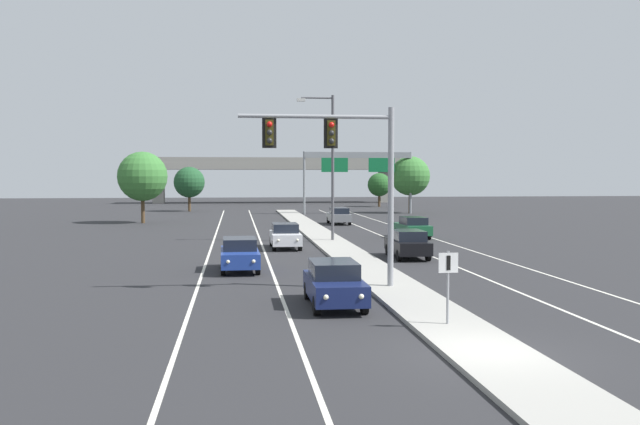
% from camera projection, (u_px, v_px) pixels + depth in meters
% --- Properties ---
extents(ground_plane, '(260.00, 260.00, 0.00)m').
position_uv_depth(ground_plane, '(487.00, 355.00, 17.68)').
color(ground_plane, '#28282B').
extents(median_island, '(2.40, 110.00, 0.15)m').
position_uv_depth(median_island, '(361.00, 264.00, 35.52)').
color(median_island, '#9E9B93').
rests_on(median_island, ground).
extents(lane_stripe_oncoming_center, '(0.14, 100.00, 0.01)m').
position_uv_depth(lane_stripe_oncoming_center, '(264.00, 251.00, 41.89)').
color(lane_stripe_oncoming_center, silver).
rests_on(lane_stripe_oncoming_center, ground).
extents(lane_stripe_receding_center, '(0.14, 100.00, 0.01)m').
position_uv_depth(lane_stripe_receding_center, '(415.00, 249.00, 43.03)').
color(lane_stripe_receding_center, silver).
rests_on(lane_stripe_receding_center, ground).
extents(edge_stripe_left, '(0.14, 100.00, 0.01)m').
position_uv_depth(edge_stripe_left, '(210.00, 252.00, 41.49)').
color(edge_stripe_left, silver).
rests_on(edge_stripe_left, ground).
extents(edge_stripe_right, '(0.14, 100.00, 0.01)m').
position_uv_depth(edge_stripe_right, '(466.00, 249.00, 43.43)').
color(edge_stripe_right, silver).
rests_on(edge_stripe_right, ground).
extents(overhead_signal_mast, '(6.23, 0.44, 7.20)m').
position_uv_depth(overhead_signal_mast, '(344.00, 159.00, 27.41)').
color(overhead_signal_mast, gray).
rests_on(overhead_signal_mast, median_island).
extents(median_sign_post, '(0.60, 0.10, 2.20)m').
position_uv_depth(median_sign_post, '(448.00, 276.00, 20.65)').
color(median_sign_post, gray).
rests_on(median_sign_post, median_island).
extents(street_lamp_median, '(2.58, 0.28, 10.00)m').
position_uv_depth(street_lamp_median, '(330.00, 159.00, 47.51)').
color(street_lamp_median, '#4C4C51').
rests_on(street_lamp_median, median_island).
extents(car_oncoming_navy, '(1.84, 4.48, 1.58)m').
position_uv_depth(car_oncoming_navy, '(334.00, 283.00, 24.30)').
color(car_oncoming_navy, '#141E4C').
rests_on(car_oncoming_navy, ground).
extents(car_oncoming_blue, '(1.89, 4.50, 1.58)m').
position_uv_depth(car_oncoming_blue, '(240.00, 254.00, 33.38)').
color(car_oncoming_blue, navy).
rests_on(car_oncoming_blue, ground).
extents(car_oncoming_white, '(1.82, 4.47, 1.58)m').
position_uv_depth(car_oncoming_white, '(285.00, 235.00, 43.66)').
color(car_oncoming_white, silver).
rests_on(car_oncoming_white, ground).
extents(car_receding_black, '(1.90, 4.50, 1.58)m').
position_uv_depth(car_receding_black, '(408.00, 243.00, 38.49)').
color(car_receding_black, black).
rests_on(car_receding_black, ground).
extents(car_receding_green, '(1.87, 4.49, 1.58)m').
position_uv_depth(car_receding_green, '(413.00, 227.00, 50.82)').
color(car_receding_green, '#195633').
rests_on(car_receding_green, ground).
extents(car_receding_grey, '(1.84, 4.48, 1.58)m').
position_uv_depth(car_receding_grey, '(339.00, 216.00, 65.29)').
color(car_receding_grey, slate).
rests_on(car_receding_grey, ground).
extents(highway_sign_gantry, '(13.28, 0.42, 7.50)m').
position_uv_depth(highway_sign_gantry, '(358.00, 163.00, 82.62)').
color(highway_sign_gantry, gray).
rests_on(highway_sign_gantry, ground).
extents(overpass_bridge, '(42.40, 6.40, 7.65)m').
position_uv_depth(overpass_bridge, '(274.00, 169.00, 116.58)').
color(overpass_bridge, gray).
rests_on(overpass_bridge, ground).
extents(tree_far_right_a, '(4.85, 4.85, 7.01)m').
position_uv_depth(tree_far_right_a, '(410.00, 176.00, 84.60)').
color(tree_far_right_a, '#4C3823').
rests_on(tree_far_right_a, ground).
extents(tree_far_right_b, '(3.46, 3.46, 5.01)m').
position_uv_depth(tree_far_right_b, '(379.00, 185.00, 101.94)').
color(tree_far_right_b, '#4C3823').
rests_on(tree_far_right_b, ground).
extents(tree_far_left_b, '(4.80, 4.80, 6.95)m').
position_uv_depth(tree_far_left_b, '(142.00, 176.00, 66.64)').
color(tree_far_left_b, '#4C3823').
rests_on(tree_far_left_b, ground).
extents(tree_far_left_c, '(3.99, 3.99, 5.77)m').
position_uv_depth(tree_far_left_c, '(189.00, 182.00, 88.80)').
color(tree_far_left_c, '#4C3823').
rests_on(tree_far_left_c, ground).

